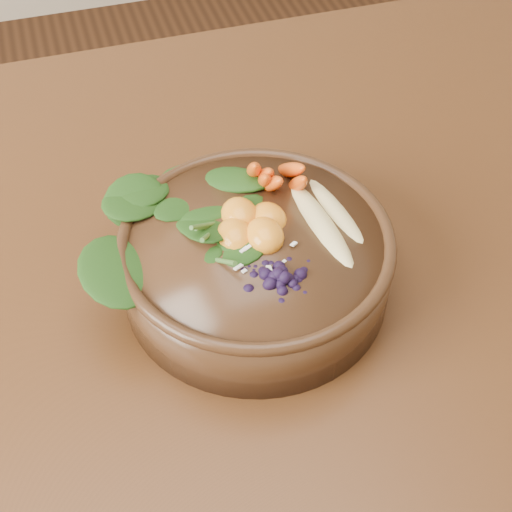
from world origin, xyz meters
TOP-DOWN VIEW (x-y plane):
  - dining_table at (0.00, 0.00)m, footprint 1.60×0.90m
  - stoneware_bowl at (0.19, -0.02)m, footprint 0.26×0.26m
  - kale_heap at (0.15, 0.03)m, footprint 0.17×0.15m
  - carrot_cluster at (0.23, 0.05)m, footprint 0.05×0.05m
  - banana_halves at (0.26, -0.01)m, footprint 0.06×0.14m
  - mandarin_cluster at (0.19, -0.00)m, footprint 0.08×0.08m
  - blueberry_pile at (0.19, -0.07)m, footprint 0.12×0.09m
  - coconut_flakes at (0.19, -0.03)m, footprint 0.08×0.06m

SIDE VIEW (x-z plane):
  - dining_table at x=0.00m, z-range 0.28..1.03m
  - stoneware_bowl at x=0.19m, z-range 0.75..0.82m
  - coconut_flakes at x=0.19m, z-range 0.82..0.82m
  - banana_halves at x=0.26m, z-range 0.82..0.84m
  - mandarin_cluster at x=0.19m, z-range 0.82..0.84m
  - blueberry_pile at x=0.19m, z-range 0.82..0.85m
  - kale_heap at x=0.15m, z-range 0.82..0.85m
  - carrot_cluster at x=0.23m, z-range 0.82..0.88m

